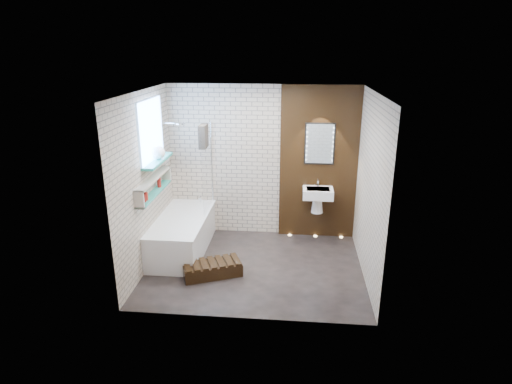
# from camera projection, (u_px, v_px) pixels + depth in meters

# --- Properties ---
(ground) EXTENTS (3.20, 3.20, 0.00)m
(ground) POSITION_uv_depth(u_px,v_px,m) (255.00, 267.00, 6.52)
(ground) COLOR black
(ground) RESTS_ON ground
(room_shell) EXTENTS (3.24, 3.20, 2.60)m
(room_shell) POSITION_uv_depth(u_px,v_px,m) (255.00, 185.00, 6.10)
(room_shell) COLOR #B7A591
(room_shell) RESTS_ON ground
(walnut_panel) EXTENTS (1.30, 0.06, 2.60)m
(walnut_panel) POSITION_uv_depth(u_px,v_px,m) (319.00, 164.00, 7.21)
(walnut_panel) COLOR black
(walnut_panel) RESTS_ON ground
(clerestory_window) EXTENTS (0.18, 1.00, 0.94)m
(clerestory_window) POSITION_uv_depth(u_px,v_px,m) (152.00, 137.00, 6.37)
(clerestory_window) COLOR #7FADE0
(clerestory_window) RESTS_ON room_shell
(display_niche) EXTENTS (0.14, 1.30, 0.26)m
(display_niche) POSITION_uv_depth(u_px,v_px,m) (154.00, 186.00, 6.41)
(display_niche) COLOR teal
(display_niche) RESTS_ON room_shell
(bathtub) EXTENTS (0.79, 1.74, 0.70)m
(bathtub) POSITION_uv_depth(u_px,v_px,m) (183.00, 234.00, 6.96)
(bathtub) COLOR white
(bathtub) RESTS_ON ground
(bath_screen) EXTENTS (0.01, 0.78, 1.40)m
(bath_screen) POSITION_uv_depth(u_px,v_px,m) (207.00, 168.00, 7.02)
(bath_screen) COLOR white
(bath_screen) RESTS_ON bathtub
(towel) EXTENTS (0.11, 0.28, 0.36)m
(towel) POSITION_uv_depth(u_px,v_px,m) (203.00, 136.00, 6.64)
(towel) COLOR black
(towel) RESTS_ON bath_screen
(shower_head) EXTENTS (0.18, 0.18, 0.02)m
(shower_head) POSITION_uv_depth(u_px,v_px,m) (180.00, 123.00, 6.88)
(shower_head) COLOR silver
(shower_head) RESTS_ON room_shell
(washbasin) EXTENTS (0.50, 0.36, 0.58)m
(washbasin) POSITION_uv_depth(u_px,v_px,m) (318.00, 196.00, 7.19)
(washbasin) COLOR white
(washbasin) RESTS_ON walnut_panel
(led_mirror) EXTENTS (0.50, 0.02, 0.70)m
(led_mirror) POSITION_uv_depth(u_px,v_px,m) (320.00, 144.00, 7.06)
(led_mirror) COLOR black
(led_mirror) RESTS_ON walnut_panel
(walnut_step) EXTENTS (0.91, 0.66, 0.19)m
(walnut_step) POSITION_uv_depth(u_px,v_px,m) (212.00, 269.00, 6.26)
(walnut_step) COLOR black
(walnut_step) RESTS_ON ground
(niche_bottles) EXTENTS (0.06, 0.72, 0.15)m
(niche_bottles) POSITION_uv_depth(u_px,v_px,m) (151.00, 191.00, 6.30)
(niche_bottles) COLOR #AB431A
(niche_bottles) RESTS_ON display_niche
(sill_vases) EXTENTS (0.20, 0.20, 0.20)m
(sill_vases) POSITION_uv_depth(u_px,v_px,m) (159.00, 153.00, 6.48)
(sill_vases) COLOR white
(sill_vases) RESTS_ON clerestory_window
(floor_uplights) EXTENTS (0.96, 0.06, 0.01)m
(floor_uplights) POSITION_uv_depth(u_px,v_px,m) (315.00, 236.00, 7.56)
(floor_uplights) COLOR #FFD899
(floor_uplights) RESTS_ON ground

